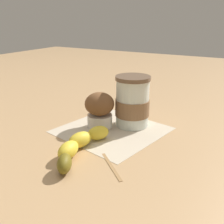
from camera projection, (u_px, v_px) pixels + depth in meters
name	position (u px, v px, depth m)	size (l,w,h in m)	color
ground_plane	(112.00, 130.00, 0.70)	(3.00, 3.00, 0.00)	tan
paper_napkin	(112.00, 130.00, 0.70)	(0.25, 0.25, 0.00)	beige
coffee_cup	(132.00, 103.00, 0.71)	(0.09, 0.09, 0.14)	silver
muffin	(99.00, 109.00, 0.70)	(0.08, 0.08, 0.10)	white
banana	(78.00, 145.00, 0.58)	(0.21, 0.09, 0.04)	yellow
wooden_stirrer	(111.00, 166.00, 0.53)	(0.11, 0.01, 0.00)	#9E7547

